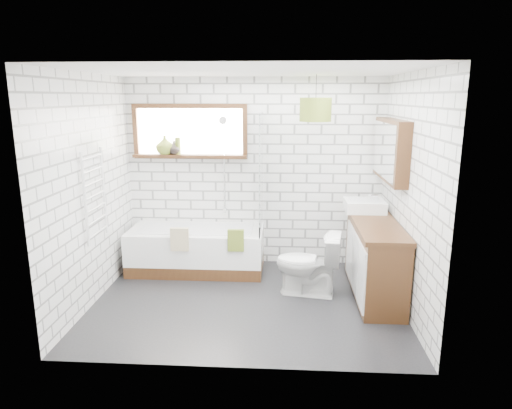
# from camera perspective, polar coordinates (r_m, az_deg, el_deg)

# --- Properties ---
(floor) EXTENTS (3.40, 2.60, 0.01)m
(floor) POSITION_cam_1_polar(r_m,az_deg,el_deg) (5.26, -1.15, -12.02)
(floor) COLOR black
(floor) RESTS_ON ground
(ceiling) EXTENTS (3.40, 2.60, 0.01)m
(ceiling) POSITION_cam_1_polar(r_m,az_deg,el_deg) (4.76, -1.30, 16.42)
(ceiling) COLOR white
(ceiling) RESTS_ON ground
(wall_back) EXTENTS (3.40, 0.01, 2.50)m
(wall_back) POSITION_cam_1_polar(r_m,az_deg,el_deg) (6.14, -0.21, 3.98)
(wall_back) COLOR white
(wall_back) RESTS_ON ground
(wall_front) EXTENTS (3.40, 0.01, 2.50)m
(wall_front) POSITION_cam_1_polar(r_m,az_deg,el_deg) (3.60, -2.95, -2.79)
(wall_front) COLOR white
(wall_front) RESTS_ON ground
(wall_left) EXTENTS (0.01, 2.60, 2.50)m
(wall_left) POSITION_cam_1_polar(r_m,az_deg,el_deg) (5.28, -20.00, 1.62)
(wall_left) COLOR white
(wall_left) RESTS_ON ground
(wall_right) EXTENTS (0.01, 2.60, 2.50)m
(wall_right) POSITION_cam_1_polar(r_m,az_deg,el_deg) (5.02, 18.58, 1.15)
(wall_right) COLOR white
(wall_right) RESTS_ON ground
(window) EXTENTS (1.52, 0.16, 0.68)m
(window) POSITION_cam_1_polar(r_m,az_deg,el_deg) (6.15, -8.28, 9.01)
(window) COLOR #311B0D
(window) RESTS_ON wall_back
(towel_radiator) EXTENTS (0.06, 0.52, 1.00)m
(towel_radiator) POSITION_cam_1_polar(r_m,az_deg,el_deg) (5.27, -19.50, 1.09)
(towel_radiator) COLOR white
(towel_radiator) RESTS_ON wall_left
(mirror_cabinet) EXTENTS (0.16, 1.20, 0.70)m
(mirror_cabinet) POSITION_cam_1_polar(r_m,az_deg,el_deg) (5.51, 16.45, 6.56)
(mirror_cabinet) COLOR #311B0D
(mirror_cabinet) RESTS_ON wall_right
(shower_riser) EXTENTS (0.02, 0.02, 1.30)m
(shower_riser) POSITION_cam_1_polar(r_m,az_deg,el_deg) (6.12, -3.99, 4.86)
(shower_riser) COLOR silver
(shower_riser) RESTS_ON wall_back
(bathtub) EXTENTS (1.74, 0.77, 0.56)m
(bathtub) POSITION_cam_1_polar(r_m,az_deg,el_deg) (6.10, -7.42, -5.61)
(bathtub) COLOR white
(bathtub) RESTS_ON floor
(shower_screen) EXTENTS (0.02, 0.72, 1.50)m
(shower_screen) POSITION_cam_1_polar(r_m,az_deg,el_deg) (5.74, 0.64, 3.95)
(shower_screen) COLOR white
(shower_screen) RESTS_ON bathtub
(towel_green) EXTENTS (0.20, 0.05, 0.27)m
(towel_green) POSITION_cam_1_polar(r_m,az_deg,el_deg) (5.57, -2.54, -4.51)
(towel_green) COLOR #5D6F21
(towel_green) RESTS_ON bathtub
(towel_beige) EXTENTS (0.22, 0.06, 0.29)m
(towel_beige) POSITION_cam_1_polar(r_m,az_deg,el_deg) (5.69, -9.51, -4.32)
(towel_beige) COLOR tan
(towel_beige) RESTS_ON bathtub
(vanity) EXTENTS (0.49, 1.52, 0.87)m
(vanity) POSITION_cam_1_polar(r_m,az_deg,el_deg) (5.46, 14.60, -6.53)
(vanity) COLOR #311B0D
(vanity) RESTS_ON floor
(basin) EXTENTS (0.48, 0.42, 0.14)m
(basin) POSITION_cam_1_polar(r_m,az_deg,el_deg) (5.78, 13.40, -0.14)
(basin) COLOR white
(basin) RESTS_ON vanity
(tap) EXTENTS (0.03, 0.03, 0.16)m
(tap) POSITION_cam_1_polar(r_m,az_deg,el_deg) (5.79, 14.99, 0.41)
(tap) COLOR silver
(tap) RESTS_ON vanity
(toilet) EXTENTS (0.53, 0.79, 0.74)m
(toilet) POSITION_cam_1_polar(r_m,az_deg,el_deg) (5.33, 6.48, -7.37)
(toilet) COLOR white
(toilet) RESTS_ON floor
(vase_olive) EXTENTS (0.30, 0.30, 0.25)m
(vase_olive) POSITION_cam_1_polar(r_m,az_deg,el_deg) (6.21, -11.32, 7.13)
(vase_olive) COLOR olive
(vase_olive) RESTS_ON window
(vase_dark) EXTENTS (0.22, 0.22, 0.18)m
(vase_dark) POSITION_cam_1_polar(r_m,az_deg,el_deg) (6.18, -10.21, 6.81)
(vase_dark) COLOR black
(vase_dark) RESTS_ON window
(bottle) EXTENTS (0.09, 0.09, 0.22)m
(bottle) POSITION_cam_1_polar(r_m,az_deg,el_deg) (6.17, -9.74, 7.04)
(bottle) COLOR olive
(bottle) RESTS_ON window
(pendant) EXTENTS (0.38, 0.38, 0.28)m
(pendant) POSITION_cam_1_polar(r_m,az_deg,el_deg) (5.54, 7.46, 11.69)
(pendant) COLOR #5D6F21
(pendant) RESTS_ON ceiling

